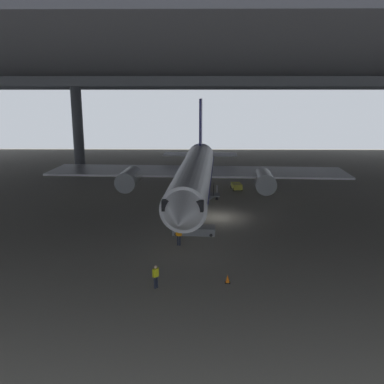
{
  "coord_description": "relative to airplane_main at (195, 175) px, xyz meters",
  "views": [
    {
      "loc": [
        -2.31,
        -42.38,
        12.8
      ],
      "look_at": [
        -2.83,
        0.46,
        2.63
      ],
      "focal_mm": 39.29,
      "sensor_mm": 36.0,
      "label": 1
    }
  ],
  "objects": [
    {
      "name": "crew_worker_by_stairs",
      "position": [
        -1.3,
        -13.74,
        -2.55
      ],
      "size": [
        0.54,
        0.28,
        1.73
      ],
      "color": "#232838",
      "rests_on": "ground_plane"
    },
    {
      "name": "boarding_stairs",
      "position": [
        0.03,
        -10.64,
        -2.8
      ],
      "size": [
        4.37,
        1.72,
        4.76
      ],
      "color": "slate",
      "rests_on": "ground_plane"
    },
    {
      "name": "traffic_cone_orange",
      "position": [
        2.37,
        -20.95,
        -3.25
      ],
      "size": [
        0.36,
        0.36,
        0.6
      ],
      "color": "black",
      "rests_on": "ground_plane"
    },
    {
      "name": "airplane_main",
      "position": [
        0.0,
        0.0,
        0.0
      ],
      "size": [
        37.08,
        38.41,
        11.94
      ],
      "color": "white",
      "rests_on": "ground_plane"
    },
    {
      "name": "ground_plane",
      "position": [
        2.55,
        -5.37,
        -3.54
      ],
      "size": [
        110.0,
        110.0,
        0.0
      ],
      "primitive_type": "plane",
      "color": "gray"
    },
    {
      "name": "crew_worker_near_nose",
      "position": [
        -2.5,
        -21.81,
        -2.62
      ],
      "size": [
        0.41,
        0.43,
        1.62
      ],
      "color": "#232838",
      "rests_on": "ground_plane"
    },
    {
      "name": "baggage_tug",
      "position": [
        5.57,
        7.48,
        -3.01
      ],
      "size": [
        1.49,
        2.31,
        0.9
      ],
      "color": "yellow",
      "rests_on": "ground_plane"
    },
    {
      "name": "hangar_structure",
      "position": [
        2.5,
        8.38,
        11.04
      ],
      "size": [
        121.0,
        99.0,
        15.2
      ],
      "color": "#4C4F54",
      "rests_on": "ground_plane"
    }
  ]
}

